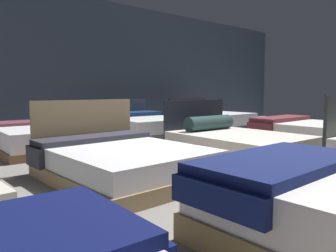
% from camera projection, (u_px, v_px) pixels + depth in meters
% --- Properties ---
extents(ground_plane, '(18.00, 18.00, 0.02)m').
position_uv_depth(ground_plane, '(206.00, 169.00, 4.60)').
color(ground_plane, gray).
extents(showroom_back_wall, '(18.00, 0.06, 3.50)m').
position_uv_depth(showroom_back_wall, '(57.00, 64.00, 8.26)').
color(showroom_back_wall, '#333D4C').
rests_on(showroom_back_wall, ground_plane).
extents(bed_5, '(1.70, 2.03, 0.94)m').
position_uv_depth(bed_5, '(122.00, 161.00, 4.07)').
color(bed_5, '#8E7652').
rests_on(bed_5, ground_plane).
extents(bed_6, '(1.63, 2.19, 0.90)m').
position_uv_depth(bed_6, '(236.00, 143.00, 5.52)').
color(bed_6, black).
rests_on(bed_6, ground_plane).
extents(bed_7, '(1.73, 1.92, 0.50)m').
position_uv_depth(bed_7, '(306.00, 132.00, 6.97)').
color(bed_7, black).
rests_on(bed_7, ground_plane).
extents(bed_9, '(1.71, 2.12, 0.48)m').
position_uv_depth(bed_9, '(42.00, 137.00, 6.10)').
color(bed_9, brown).
rests_on(bed_9, ground_plane).
extents(bed_10, '(1.72, 2.08, 0.85)m').
position_uv_depth(bed_10, '(141.00, 127.00, 7.54)').
color(bed_10, '#525656').
rests_on(bed_10, ground_plane).
extents(bed_11, '(1.59, 1.95, 0.87)m').
position_uv_depth(bed_11, '(211.00, 121.00, 8.98)').
color(bed_11, black).
rests_on(bed_11, ground_plane).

